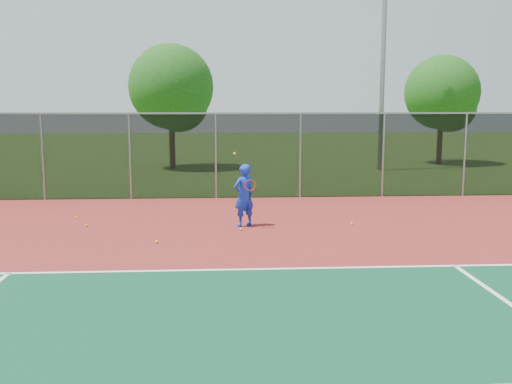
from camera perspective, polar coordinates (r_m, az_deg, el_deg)
ground at (r=9.19m, az=14.78°, el=-12.73°), size 120.00×120.00×0.00m
court_apron at (r=10.99m, az=11.52°, el=-8.96°), size 30.00×20.00×0.02m
fence_back at (r=20.38m, az=4.45°, el=3.77°), size 30.00×0.06×3.03m
tennis_player at (r=15.50m, az=-1.21°, el=-0.33°), size 0.74×0.75×2.03m
practice_ball_0 at (r=13.94m, az=-9.90°, el=-4.94°), size 0.07×0.07×0.07m
practice_ball_1 at (r=16.03m, az=9.55°, el=-3.14°), size 0.07×0.07×0.07m
practice_ball_2 at (r=17.42m, az=-17.51°, el=-2.47°), size 0.07×0.07×0.07m
practice_ball_3 at (r=15.11m, az=-1.50°, el=-3.74°), size 0.07×0.07×0.07m
practice_ball_4 at (r=16.25m, az=-16.60°, el=-3.22°), size 0.07×0.07×0.07m
floodlight_n at (r=29.93m, az=12.67°, el=15.49°), size 0.90×0.40×12.34m
tree_back_left at (r=29.97m, az=-8.32°, el=9.99°), size 4.36×4.36×6.41m
tree_back_mid at (r=33.78m, az=18.29°, el=9.10°), size 4.12×4.12×6.05m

